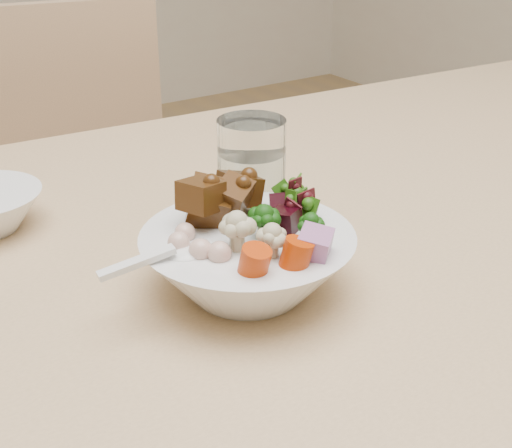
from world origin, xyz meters
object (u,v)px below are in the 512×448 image
Objects in this scene: dining_table at (345,276)px; food_bowl at (248,258)px; chair_far at (78,223)px; water_glass at (252,180)px.

food_bowl is (-0.19, -0.07, 0.12)m from dining_table.
dining_table is at bearing -71.07° from chair_far.
chair_far is 0.73m from water_glass.
chair_far is 4.51× the size of food_bowl.
dining_table is 1.85× the size of chair_far.
food_bowl is at bearing -124.87° from water_glass.
dining_table is 0.19m from water_glass.
water_glass is at bearing 162.42° from dining_table.
chair_far reaches higher than food_bowl.
dining_table is at bearing 19.94° from food_bowl.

